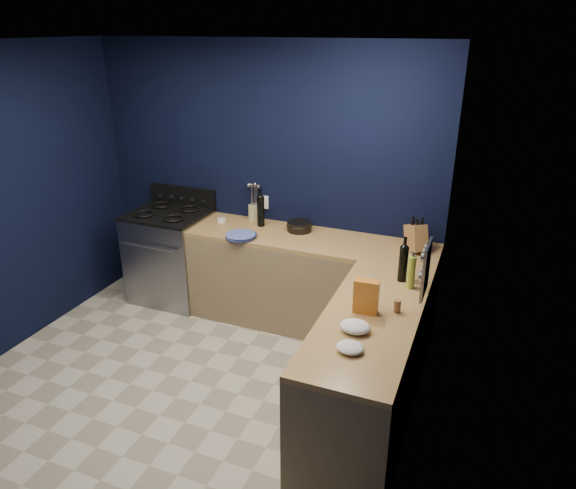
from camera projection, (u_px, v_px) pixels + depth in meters
The scene contains 27 objects.
floor at pixel (176, 398), 4.11m from camera, with size 3.50×3.50×0.02m, color #B9B3A2.
ceiling at pixel (139, 42), 3.09m from camera, with size 3.50×3.50×0.02m, color silver.
wall_back at pixel (265, 180), 5.11m from camera, with size 3.50×0.02×2.60m, color black.
wall_right at pixel (419, 290), 3.00m from camera, with size 0.02×3.50×2.60m, color black.
cab_back at pixel (310, 284), 4.96m from camera, with size 2.30×0.63×0.86m, color #89714E.
top_back at pixel (311, 240), 4.79m from camera, with size 2.30×0.63×0.04m, color brown.
cab_right at pixel (367, 373), 3.70m from camera, with size 0.63×1.67×0.86m, color #89714E.
top_right at pixel (370, 318), 3.52m from camera, with size 0.63×1.67×0.04m, color brown.
gas_range at pixel (172, 257), 5.46m from camera, with size 0.76×0.66×0.92m, color gray.
oven_door at pixel (154, 270), 5.20m from camera, with size 0.59×0.02×0.42m, color black.
cooktop at pixel (168, 214), 5.28m from camera, with size 0.76×0.66×0.03m, color black.
backguard at pixel (183, 196), 5.49m from camera, with size 0.76×0.06×0.20m, color black.
spice_panel at pixel (426, 269), 3.53m from camera, with size 0.02×0.28×0.38m, color gray.
wall_outlet at pixel (264, 202), 5.18m from camera, with size 0.09×0.02×0.13m, color white.
plate_stack at pixel (241, 236), 4.79m from camera, with size 0.28×0.28×0.03m, color #455AAF.
ramekin at pixel (221, 220), 5.17m from camera, with size 0.09×0.09×0.03m, color white.
utensil_crock at pixel (255, 212), 5.20m from camera, with size 0.12×0.12×0.15m, color beige.
wine_bottle_back at pixel (261, 211), 5.02m from camera, with size 0.07×0.07×0.29m, color black.
lemon_basket at pixel (299, 226), 4.94m from camera, with size 0.23×0.23×0.09m, color black.
knife_block at pixel (416, 238), 4.49m from camera, with size 0.12×0.21×0.23m, color brown.
wine_bottle_right at pixel (403, 264), 3.94m from camera, with size 0.07×0.07×0.28m, color black.
oil_bottle at pixel (411, 272), 3.84m from camera, with size 0.06×0.06×0.25m, color #94AE33.
spice_jar_near at pixel (368, 287), 3.80m from camera, with size 0.04×0.04×0.09m, color olive.
spice_jar_far at pixel (397, 306), 3.54m from camera, with size 0.05×0.05×0.09m, color olive.
crouton_bag at pixel (366, 297), 3.51m from camera, with size 0.16×0.08×0.24m, color red.
towel_front at pixel (355, 327), 3.32m from camera, with size 0.20×0.17×0.07m, color white.
towel_end at pixel (350, 347), 3.12m from camera, with size 0.17×0.15×0.05m, color white.
Camera 1 is at (2.05, -2.75, 2.71)m, focal length 32.64 mm.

